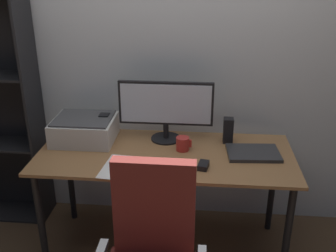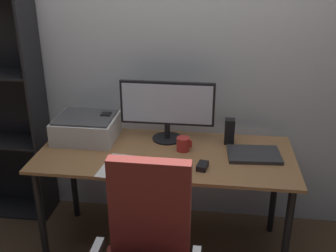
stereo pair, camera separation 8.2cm
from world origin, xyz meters
name	(u,v)px [view 1 (the left image)]	position (x,y,z in m)	size (l,w,h in m)	color
ground_plane	(166,247)	(0.00, 0.00, 0.00)	(12.00, 12.00, 0.00)	#4C3826
back_wall	(172,47)	(0.00, 0.51, 1.30)	(6.40, 0.10, 2.60)	silver
desk	(165,165)	(0.00, 0.00, 0.66)	(1.61, 0.69, 0.74)	olive
monitor	(166,107)	(-0.02, 0.20, 0.98)	(0.62, 0.20, 0.40)	black
keyboard	(161,166)	(-0.01, -0.19, 0.75)	(0.29, 0.11, 0.02)	silver
mouse	(203,165)	(0.24, -0.17, 0.76)	(0.06, 0.10, 0.03)	black
coffee_mug	(183,144)	(0.11, 0.05, 0.78)	(0.10, 0.08, 0.09)	#B72D28
laptop	(253,153)	(0.55, 0.03, 0.75)	(0.32, 0.23, 0.02)	#2D2D30
speaker_left	(105,126)	(-0.43, 0.19, 0.82)	(0.06, 0.07, 0.17)	black
speaker_right	(228,130)	(0.40, 0.19, 0.82)	(0.06, 0.07, 0.17)	black
printer	(84,129)	(-0.55, 0.14, 0.82)	(0.40, 0.34, 0.16)	silver
paper_sheet	(121,167)	(-0.24, -0.21, 0.74)	(0.21, 0.30, 0.00)	white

